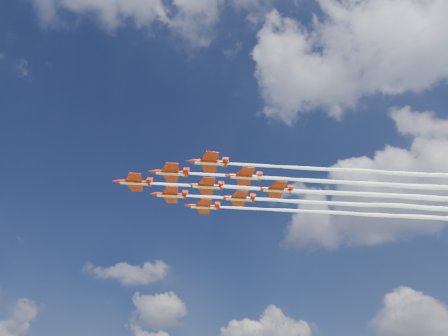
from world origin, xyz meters
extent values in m
cylinder|color=red|center=(-17.61, -15.01, 80.91)|extent=(7.38, 6.73, 1.21)
cone|color=red|center=(-21.72, -18.65, 80.91)|extent=(2.45, 2.36, 1.21)
cone|color=red|center=(-13.74, -11.58, 80.91)|extent=(1.96, 1.92, 1.10)
ellipsoid|color=black|center=(-19.25, -16.47, 81.41)|extent=(2.37, 2.26, 0.79)
cube|color=red|center=(-17.20, -14.64, 80.86)|extent=(9.34, 9.89, 0.15)
cube|color=red|center=(-14.32, -12.09, 80.91)|extent=(3.77, 3.98, 0.13)
cube|color=red|center=(-14.15, -11.95, 81.90)|extent=(1.42, 1.28, 1.98)
cube|color=silver|center=(-17.61, -15.01, 80.36)|extent=(6.82, 6.21, 0.13)
cylinder|color=red|center=(-5.16, -12.60, 80.91)|extent=(7.38, 6.73, 1.21)
cone|color=red|center=(-9.27, -16.24, 80.91)|extent=(2.45, 2.36, 1.21)
cone|color=red|center=(-1.30, -9.17, 80.91)|extent=(1.96, 1.92, 1.10)
ellipsoid|color=black|center=(-6.80, -14.06, 81.41)|extent=(2.37, 2.26, 0.79)
cube|color=red|center=(-4.75, -12.23, 80.86)|extent=(9.34, 9.89, 0.15)
cube|color=red|center=(-1.87, -9.68, 80.91)|extent=(3.77, 3.98, 0.13)
cube|color=red|center=(-1.71, -9.54, 81.90)|extent=(1.42, 1.28, 1.98)
cube|color=silver|center=(-5.16, -12.60, 80.36)|extent=(6.82, 6.21, 0.13)
cylinder|color=red|center=(-13.72, -2.94, 80.91)|extent=(7.38, 6.73, 1.21)
cone|color=red|center=(-17.83, -6.59, 80.91)|extent=(2.45, 2.36, 1.21)
cone|color=red|center=(-9.86, 0.48, 80.91)|extent=(1.96, 1.92, 1.10)
ellipsoid|color=black|center=(-15.37, -4.40, 81.41)|extent=(2.37, 2.26, 0.79)
cube|color=red|center=(-13.31, -2.58, 80.86)|extent=(9.34, 9.89, 0.15)
cube|color=red|center=(-10.44, -0.03, 80.91)|extent=(3.77, 3.98, 0.13)
cube|color=red|center=(-10.27, 0.12, 81.90)|extent=(1.42, 1.28, 1.98)
cube|color=silver|center=(-13.72, -2.94, 80.36)|extent=(6.82, 6.21, 0.13)
cylinder|color=red|center=(7.29, -10.19, 80.91)|extent=(7.38, 6.73, 1.21)
cone|color=red|center=(3.18, -13.83, 80.91)|extent=(2.45, 2.36, 1.21)
cone|color=red|center=(11.15, -6.76, 80.91)|extent=(1.96, 1.92, 1.10)
ellipsoid|color=black|center=(5.64, -11.65, 81.41)|extent=(2.37, 2.26, 0.79)
cube|color=red|center=(7.70, -9.82, 80.86)|extent=(9.34, 9.89, 0.15)
cube|color=red|center=(10.57, -7.27, 80.91)|extent=(3.77, 3.98, 0.13)
cube|color=red|center=(10.74, -7.13, 81.90)|extent=(1.42, 1.28, 1.98)
cube|color=silver|center=(7.29, -10.19, 80.36)|extent=(6.82, 6.21, 0.13)
cylinder|color=red|center=(-1.28, -0.53, 80.91)|extent=(7.38, 6.73, 1.21)
cone|color=red|center=(-5.39, -4.17, 80.91)|extent=(2.45, 2.36, 1.21)
cone|color=red|center=(2.59, 2.90, 80.91)|extent=(1.96, 1.92, 1.10)
ellipsoid|color=black|center=(-2.92, -1.99, 81.41)|extent=(2.37, 2.26, 0.79)
cube|color=red|center=(-0.87, -0.17, 80.86)|extent=(9.34, 9.89, 0.15)
cube|color=red|center=(2.01, 2.39, 80.91)|extent=(3.77, 3.98, 0.13)
cube|color=red|center=(2.17, 2.53, 81.90)|extent=(1.42, 1.28, 1.98)
cube|color=silver|center=(-1.28, -0.53, 80.36)|extent=(6.82, 6.21, 0.13)
cylinder|color=red|center=(-9.84, 9.13, 80.91)|extent=(7.38, 6.73, 1.21)
cone|color=red|center=(-13.95, 5.48, 80.91)|extent=(2.45, 2.36, 1.21)
cone|color=red|center=(-5.98, 12.55, 80.91)|extent=(1.96, 1.92, 1.10)
ellipsoid|color=black|center=(-11.49, 7.67, 81.41)|extent=(2.37, 2.26, 0.79)
cube|color=red|center=(-9.43, 9.49, 80.86)|extent=(9.34, 9.89, 0.15)
cube|color=red|center=(-6.55, 12.04, 80.91)|extent=(3.77, 3.98, 0.13)
cube|color=red|center=(-6.39, 12.19, 81.90)|extent=(1.42, 1.28, 1.98)
cube|color=silver|center=(-9.84, 9.13, 80.36)|extent=(6.82, 6.21, 0.13)
cylinder|color=red|center=(11.17, 1.88, 80.91)|extent=(7.38, 6.73, 1.21)
cone|color=red|center=(7.06, -1.76, 80.91)|extent=(2.45, 2.36, 1.21)
cone|color=red|center=(15.03, 5.31, 80.91)|extent=(1.96, 1.92, 1.10)
ellipsoid|color=black|center=(9.52, 0.42, 81.41)|extent=(2.37, 2.26, 0.79)
cube|color=red|center=(11.58, 2.25, 80.86)|extent=(9.34, 9.89, 0.15)
cube|color=red|center=(14.46, 4.80, 80.91)|extent=(3.77, 3.98, 0.13)
cube|color=red|center=(14.62, 4.94, 81.90)|extent=(1.42, 1.28, 1.98)
cube|color=silver|center=(11.17, 1.88, 80.36)|extent=(6.82, 6.21, 0.13)
cylinder|color=red|center=(2.60, 11.54, 80.91)|extent=(7.38, 6.73, 1.21)
cone|color=red|center=(-1.51, 7.89, 80.91)|extent=(2.45, 2.36, 1.21)
cone|color=red|center=(6.47, 14.96, 80.91)|extent=(1.96, 1.92, 1.10)
ellipsoid|color=black|center=(0.96, 10.08, 81.41)|extent=(2.37, 2.26, 0.79)
cube|color=red|center=(3.02, 11.90, 80.86)|extent=(9.34, 9.89, 0.15)
cube|color=red|center=(5.89, 14.45, 80.91)|extent=(3.77, 3.98, 0.13)
cube|color=red|center=(6.06, 14.60, 81.90)|extent=(1.42, 1.28, 1.98)
cube|color=silver|center=(2.60, 11.54, 80.36)|extent=(6.82, 6.21, 0.13)
cylinder|color=red|center=(15.05, 13.95, 80.91)|extent=(7.38, 6.73, 1.21)
cone|color=red|center=(10.94, 10.31, 80.91)|extent=(2.45, 2.36, 1.21)
cone|color=red|center=(18.91, 17.37, 80.91)|extent=(1.96, 1.92, 1.10)
ellipsoid|color=black|center=(13.41, 12.49, 81.41)|extent=(2.37, 2.26, 0.79)
cube|color=red|center=(15.46, 14.31, 80.86)|extent=(9.34, 9.89, 0.15)
cube|color=red|center=(18.34, 16.86, 80.91)|extent=(3.77, 3.98, 0.13)
cube|color=red|center=(18.50, 17.01, 81.90)|extent=(1.42, 1.28, 1.98)
cube|color=silver|center=(15.05, 13.95, 80.36)|extent=(6.82, 6.21, 0.13)
camera|label=1|loc=(69.61, -89.62, 10.85)|focal=35.00mm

